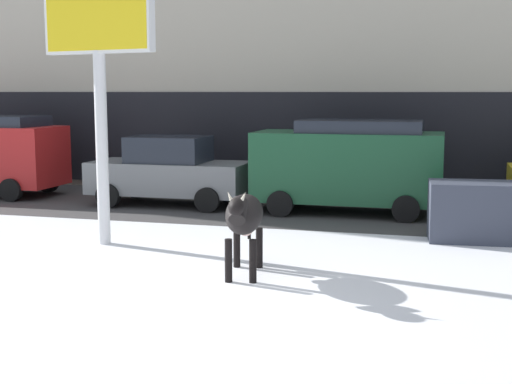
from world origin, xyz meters
TOP-DOWN VIEW (x-y plane):
  - ground_plane at (0.00, 0.00)m, footprint 120.00×120.00m
  - road_strip at (0.00, 8.34)m, footprint 60.00×5.60m
  - cow_black at (0.71, 1.51)m, footprint 0.81×1.93m
  - billboard at (-2.68, 3.17)m, footprint 2.51×0.72m
  - car_grey_sedan at (-3.27, 8.07)m, footprint 4.21×1.99m
  - car_darkgreen_van at (1.52, 8.04)m, footprint 4.61×2.13m
  - pedestrian_near_billboard at (-7.34, 11.34)m, footprint 0.36×0.24m
  - pedestrian_by_cars at (-7.97, 11.34)m, footprint 0.36×0.24m
  - pedestrian_far_left at (-9.45, 11.34)m, footprint 0.36×0.24m
  - dumpster at (4.39, 5.43)m, footprint 1.78×1.24m

SIDE VIEW (x-z plane):
  - ground_plane at x=0.00m, z-range 0.00..0.00m
  - road_strip at x=0.00m, z-range 0.00..0.01m
  - dumpster at x=4.39m, z-range 0.00..1.20m
  - pedestrian_near_billboard at x=-7.34m, z-range 0.01..1.74m
  - pedestrian_by_cars at x=-7.97m, z-range 0.01..1.74m
  - pedestrian_far_left at x=-9.45m, z-range 0.01..1.74m
  - car_grey_sedan at x=-3.27m, z-range -0.01..1.83m
  - cow_black at x=0.71m, z-range 0.22..1.76m
  - car_darkgreen_van at x=1.52m, z-range 0.08..2.40m
  - billboard at x=-2.68m, z-range 1.53..7.09m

